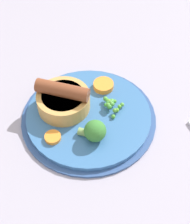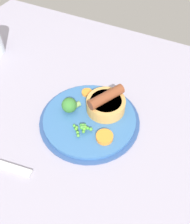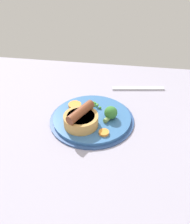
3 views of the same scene
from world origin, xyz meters
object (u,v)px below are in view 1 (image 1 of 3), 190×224
at_px(broccoli_floret_near, 94,131).
at_px(carrot_slice_2, 53,137).
at_px(dinner_plate, 89,116).
at_px(sausage_pudding, 63,99).
at_px(pea_pile, 111,104).
at_px(carrot_slice_1, 103,85).

bearing_deg(broccoli_floret_near, carrot_slice_2, -160.77).
height_order(dinner_plate, sausage_pudding, sausage_pudding).
xyz_separation_m(pea_pile, carrot_slice_1, (-0.05, -0.00, -0.01)).
height_order(dinner_plate, pea_pile, pea_pile).
distance_m(carrot_slice_1, carrot_slice_2, 0.15).
xyz_separation_m(broccoli_floret_near, carrot_slice_2, (-0.01, -0.07, -0.01)).
relative_size(broccoli_floret_near, carrot_slice_2, 1.73).
height_order(sausage_pudding, carrot_slice_1, sausage_pudding).
height_order(pea_pile, broccoli_floret_near, broccoli_floret_near).
xyz_separation_m(dinner_plate, broccoli_floret_near, (0.05, 0.00, 0.03)).
bearing_deg(carrot_slice_1, sausage_pudding, -66.56).
bearing_deg(dinner_plate, carrot_slice_2, -58.01).
distance_m(sausage_pudding, broccoli_floret_near, 0.09).
bearing_deg(carrot_slice_2, carrot_slice_1, 133.27).
distance_m(pea_pile, carrot_slice_1, 0.05).
xyz_separation_m(carrot_slice_1, carrot_slice_2, (0.10, -0.11, -0.00)).
height_order(sausage_pudding, broccoli_floret_near, sausage_pudding).
distance_m(broccoli_floret_near, carrot_slice_2, 0.07).
relative_size(carrot_slice_1, carrot_slice_2, 1.41).
xyz_separation_m(sausage_pudding, pea_pile, (0.02, 0.08, -0.01)).
relative_size(pea_pile, carrot_slice_2, 1.76).
relative_size(dinner_plate, carrot_slice_1, 6.26).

